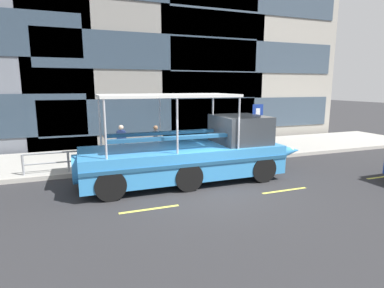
% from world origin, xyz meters
% --- Properties ---
extents(ground_plane, '(120.00, 120.00, 0.00)m').
position_xyz_m(ground_plane, '(0.00, 0.00, 0.00)').
color(ground_plane, '#2B2B2D').
extents(sidewalk, '(32.00, 4.80, 0.18)m').
position_xyz_m(sidewalk, '(0.00, 5.60, 0.09)').
color(sidewalk, '#A8A59E').
rests_on(sidewalk, ground_plane).
extents(curb_edge, '(32.00, 0.18, 0.18)m').
position_xyz_m(curb_edge, '(0.00, 3.11, 0.09)').
color(curb_edge, '#B2ADA3').
rests_on(curb_edge, ground_plane).
extents(lane_centreline, '(25.80, 0.12, 0.01)m').
position_xyz_m(lane_centreline, '(-0.00, -1.16, 0.00)').
color(lane_centreline, '#DBD64C').
rests_on(lane_centreline, ground_plane).
extents(curb_guardrail, '(11.55, 0.09, 0.85)m').
position_xyz_m(curb_guardrail, '(-0.61, 3.45, 0.74)').
color(curb_guardrail, gray).
rests_on(curb_guardrail, sidewalk).
extents(parking_sign, '(0.60, 0.12, 2.52)m').
position_xyz_m(parking_sign, '(4.28, 3.75, 1.90)').
color(parking_sign, '#4C4F54').
rests_on(parking_sign, sidewalk).
extents(duck_tour_boat, '(9.38, 2.68, 3.31)m').
position_xyz_m(duck_tour_boat, '(-0.04, 1.17, 1.06)').
color(duck_tour_boat, '#388CD1').
rests_on(duck_tour_boat, ground_plane).
extents(pedestrian_near_bow, '(0.47, 0.29, 1.72)m').
position_xyz_m(pedestrian_near_bow, '(3.03, 5.01, 1.22)').
color(pedestrian_near_bow, black).
rests_on(pedestrian_near_bow, sidewalk).
extents(pedestrian_mid_left, '(0.28, 0.42, 1.56)m').
position_xyz_m(pedestrian_mid_left, '(-0.76, 4.66, 1.12)').
color(pedestrian_mid_left, '#47423D').
rests_on(pedestrian_mid_left, sidewalk).
extents(pedestrian_mid_right, '(0.43, 0.29, 1.63)m').
position_xyz_m(pedestrian_mid_right, '(-2.37, 4.89, 1.16)').
color(pedestrian_mid_right, '#1E2338').
rests_on(pedestrian_mid_right, sidewalk).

